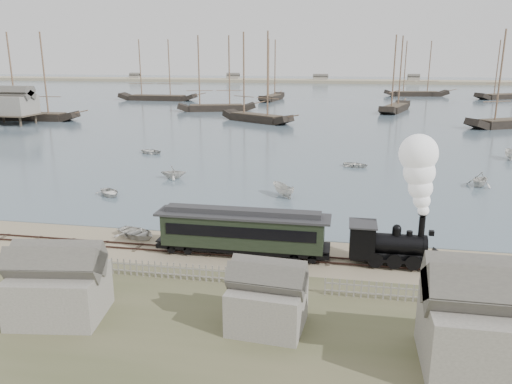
# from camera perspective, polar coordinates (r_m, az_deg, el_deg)

# --- Properties ---
(ground) EXTENTS (600.00, 600.00, 0.00)m
(ground) POSITION_cam_1_polar(r_m,az_deg,el_deg) (39.94, 1.17, -6.28)
(ground) COLOR tan
(ground) RESTS_ON ground
(harbor_water) EXTENTS (600.00, 336.00, 0.06)m
(harbor_water) POSITION_cam_1_polar(r_m,az_deg,el_deg) (207.27, 8.89, 11.10)
(harbor_water) COLOR #4B5B6B
(harbor_water) RESTS_ON ground
(rail_track) EXTENTS (120.00, 1.80, 0.16)m
(rail_track) POSITION_cam_1_polar(r_m,az_deg,el_deg) (38.10, 0.68, -7.31)
(rail_track) COLOR #35221D
(rail_track) RESTS_ON ground
(picket_fence_west) EXTENTS (19.00, 0.10, 1.20)m
(picket_fence_west) POSITION_cam_1_polar(r_m,az_deg,el_deg) (35.35, -11.32, -9.57)
(picket_fence_west) COLOR slate
(picket_fence_west) RESTS_ON ground
(picket_fence_east) EXTENTS (15.00, 0.10, 1.20)m
(picket_fence_east) POSITION_cam_1_polar(r_m,az_deg,el_deg) (33.32, 21.14, -11.97)
(picket_fence_east) COLOR slate
(picket_fence_east) RESTS_ON ground
(shed_left) EXTENTS (5.00, 4.00, 4.10)m
(shed_left) POSITION_cam_1_polar(r_m,az_deg,el_deg) (32.07, -21.34, -13.10)
(shed_left) COLOR slate
(shed_left) RESTS_ON ground
(shed_mid) EXTENTS (4.00, 3.50, 3.60)m
(shed_mid) POSITION_cam_1_polar(r_m,az_deg,el_deg) (28.98, 1.26, -15.17)
(shed_mid) COLOR slate
(shed_mid) RESTS_ON ground
(shed_right) EXTENTS (6.00, 5.00, 5.10)m
(shed_right) POSITION_cam_1_polar(r_m,az_deg,el_deg) (27.94, 24.64, -17.99)
(shed_right) COLOR slate
(shed_right) RESTS_ON ground
(far_spit) EXTENTS (500.00, 20.00, 1.80)m
(far_spit) POSITION_cam_1_polar(r_m,az_deg,el_deg) (287.10, 9.41, 12.20)
(far_spit) COLOR tan
(far_spit) RESTS_ON ground
(locomotive) EXTENTS (7.39, 2.76, 9.21)m
(locomotive) POSITION_cam_1_polar(r_m,az_deg,el_deg) (36.52, 17.44, -2.03)
(locomotive) COLOR black
(locomotive) RESTS_ON ground
(passenger_coach) EXTENTS (13.12, 2.53, 3.19)m
(passenger_coach) POSITION_cam_1_polar(r_m,az_deg,el_deg) (37.64, -1.55, -4.36)
(passenger_coach) COLOR black
(passenger_coach) RESTS_ON ground
(beached_dinghy) EXTENTS (4.07, 4.61, 0.79)m
(beached_dinghy) POSITION_cam_1_polar(r_m,az_deg,el_deg) (42.99, -13.50, -4.56)
(beached_dinghy) COLOR beige
(beached_dinghy) RESTS_ON ground
(rowboat_0) EXTENTS (4.15, 4.15, 0.71)m
(rowboat_0) POSITION_cam_1_polar(r_m,az_deg,el_deg) (56.20, -16.40, -0.04)
(rowboat_0) COLOR beige
(rowboat_0) RESTS_ON harbor_water
(rowboat_1) EXTENTS (3.19, 3.53, 1.64)m
(rowboat_1) POSITION_cam_1_polar(r_m,az_deg,el_deg) (62.17, -9.41, 2.28)
(rowboat_1) COLOR beige
(rowboat_1) RESTS_ON harbor_water
(rowboat_2) EXTENTS (3.56, 3.25, 1.36)m
(rowboat_2) POSITION_cam_1_polar(r_m,az_deg,el_deg) (53.61, 3.11, 0.21)
(rowboat_2) COLOR beige
(rowboat_2) RESTS_ON harbor_water
(rowboat_3) EXTENTS (3.23, 3.91, 0.70)m
(rowboat_3) POSITION_cam_1_polar(r_m,az_deg,el_deg) (69.16, 11.33, 3.10)
(rowboat_3) COLOR beige
(rowboat_3) RESTS_ON harbor_water
(rowboat_4) EXTENTS (4.34, 4.23, 1.74)m
(rowboat_4) POSITION_cam_1_polar(r_m,az_deg,el_deg) (63.11, 24.23, 1.35)
(rowboat_4) COLOR beige
(rowboat_4) RESTS_ON harbor_water
(rowboat_5) EXTENTS (3.78, 1.98, 1.39)m
(rowboat_5) POSITION_cam_1_polar(r_m,az_deg,el_deg) (81.82, 27.02, 3.84)
(rowboat_5) COLOR beige
(rowboat_5) RESTS_ON harbor_water
(rowboat_6) EXTENTS (3.34, 4.07, 0.74)m
(rowboat_6) POSITION_cam_1_polar(r_m,az_deg,el_deg) (79.13, -12.04, 4.60)
(rowboat_6) COLOR beige
(rowboat_6) RESTS_ON harbor_water
(schooner_0) EXTENTS (21.17, 5.53, 20.00)m
(schooner_0) POSITION_cam_1_polar(r_m,az_deg,el_deg) (128.18, -24.45, 11.93)
(schooner_0) COLOR black
(schooner_0) RESTS_ON harbor_water
(schooner_1) EXTENTS (21.60, 10.89, 20.00)m
(schooner_1) POSITION_cam_1_polar(r_m,az_deg,el_deg) (137.90, -4.63, 13.36)
(schooner_1) COLOR black
(schooner_1) RESTS_ON harbor_water
(schooner_2) EXTENTS (18.41, 14.03, 20.00)m
(schooner_2) POSITION_cam_1_polar(r_m,az_deg,el_deg) (114.48, 0.08, 13.01)
(schooner_2) COLOR black
(schooner_2) RESTS_ON harbor_water
(schooner_3) EXTENTS (10.68, 21.09, 20.00)m
(schooner_3) POSITION_cam_1_polar(r_m,az_deg,el_deg) (141.30, 15.87, 12.89)
(schooner_3) COLOR black
(schooner_3) RESTS_ON harbor_water
(schooner_6) EXTENTS (26.64, 6.35, 20.00)m
(schooner_6) POSITION_cam_1_polar(r_m,az_deg,el_deg) (174.29, -11.34, 13.52)
(schooner_6) COLOR black
(schooner_6) RESTS_ON harbor_water
(schooner_7) EXTENTS (7.04, 19.27, 20.00)m
(schooner_7) POSITION_cam_1_polar(r_m,az_deg,el_deg) (170.89, 1.86, 13.77)
(schooner_7) COLOR black
(schooner_7) RESTS_ON harbor_water
(schooner_8) EXTENTS (23.75, 9.15, 20.00)m
(schooner_8) POSITION_cam_1_polar(r_m,az_deg,el_deg) (198.20, 18.07, 13.26)
(schooner_8) COLOR black
(schooner_8) RESTS_ON harbor_water
(schooner_9) EXTENTS (23.23, 16.70, 20.00)m
(schooner_9) POSITION_cam_1_polar(r_m,az_deg,el_deg) (197.55, 26.90, 12.39)
(schooner_9) COLOR black
(schooner_9) RESTS_ON harbor_water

